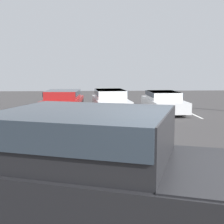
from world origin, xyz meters
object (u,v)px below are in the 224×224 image
at_px(parked_sedan_a, 63,101).
at_px(parked_sedan_b, 110,100).
at_px(parked_sedan_c, 163,101).
at_px(pickup_truck, 107,179).

xyz_separation_m(parked_sedan_a, parked_sedan_b, (2.58, 0.33, -0.00)).
relative_size(parked_sedan_b, parked_sedan_c, 1.06).
relative_size(pickup_truck, parked_sedan_a, 1.41).
bearing_deg(parked_sedan_b, pickup_truck, -7.38).
distance_m(parked_sedan_b, parked_sedan_c, 2.90).
bearing_deg(parked_sedan_c, parked_sedan_b, -98.91).
relative_size(parked_sedan_a, parked_sedan_b, 0.98).
bearing_deg(parked_sedan_b, parked_sedan_c, 77.82).
height_order(parked_sedan_a, parked_sedan_c, parked_sedan_a).
xyz_separation_m(parked_sedan_b, parked_sedan_c, (2.88, -0.40, -0.04)).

